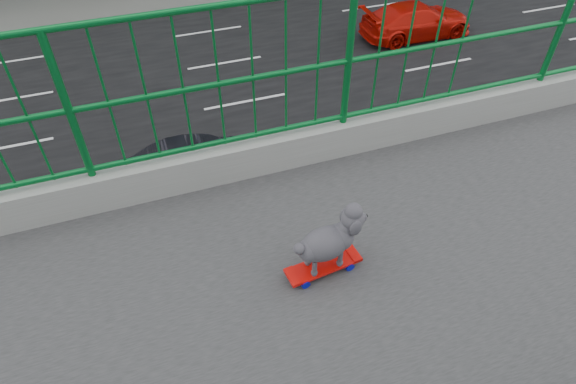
% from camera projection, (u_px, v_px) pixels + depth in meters
% --- Properties ---
extents(road, '(18.00, 90.00, 0.02)m').
position_uv_depth(road, '(4.00, 148.00, 15.54)').
color(road, black).
rests_on(road, ground).
extents(skateboard, '(0.20, 0.53, 0.07)m').
position_uv_depth(skateboard, '(323.00, 266.00, 3.26)').
color(skateboard, red).
rests_on(skateboard, footbridge).
extents(poodle, '(0.25, 0.52, 0.43)m').
position_uv_depth(poodle, '(329.00, 240.00, 3.09)').
color(poodle, '#2E2C31').
rests_on(poodle, skateboard).
extents(car_1, '(1.45, 4.17, 1.37)m').
position_uv_depth(car_1, '(170.00, 173.00, 13.63)').
color(car_1, black).
rests_on(car_1, ground).
extents(car_3, '(1.99, 4.89, 1.42)m').
position_uv_depth(car_3, '(417.00, 20.00, 20.83)').
color(car_3, red).
rests_on(car_3, ground).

